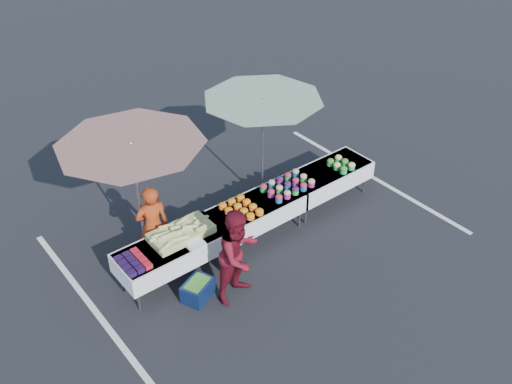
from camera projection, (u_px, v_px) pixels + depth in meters
ground at (256, 236)px, 10.68m from camera, size 80.00×80.00×0.00m
stripe_left at (99, 316)px, 9.04m from camera, size 0.10×5.00×0.00m
stripe_right at (371, 177)px, 12.31m from camera, size 0.10×5.00×0.00m
table_left at (171, 252)px, 9.42m from camera, size 1.86×0.81×0.75m
table_center at (256, 211)px, 10.34m from camera, size 1.86×0.81×0.75m
table_right at (327, 177)px, 11.26m from camera, size 1.86×0.81×0.75m
berry_punnets at (133, 262)px, 8.90m from camera, size 0.40×0.54×0.08m
corn_pile at (181, 233)px, 9.43m from camera, size 1.16×0.57×0.26m
plastic_bags at (196, 245)px, 9.28m from camera, size 0.30×0.25×0.05m
carrot_bowls at (241, 209)px, 10.03m from camera, size 0.55×0.69×0.11m
potato_cups at (287, 185)px, 10.58m from camera, size 0.94×0.58×0.16m
bean_baskets at (341, 164)px, 11.19m from camera, size 0.36×0.50×0.15m
vendor at (153, 226)px, 9.66m from camera, size 0.63×0.48×1.57m
customer at (239, 255)px, 8.98m from camera, size 0.93×0.79×1.67m
umbrella_left at (132, 154)px, 8.87m from camera, size 2.75×2.75×2.42m
umbrella_right at (263, 108)px, 10.40m from camera, size 2.60×2.60×2.30m
storage_bin at (198, 290)px, 9.28m from camera, size 0.61×0.54×0.33m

